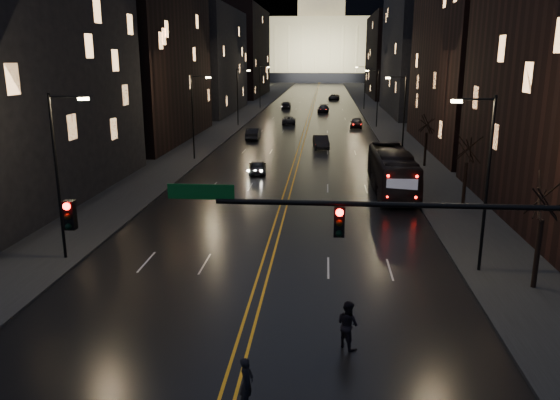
% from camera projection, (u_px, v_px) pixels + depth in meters
% --- Properties ---
extents(ground, '(900.00, 900.00, 0.00)m').
position_uv_depth(ground, '(235.00, 371.00, 19.28)').
color(ground, black).
rests_on(ground, ground).
extents(road, '(20.00, 320.00, 0.02)m').
position_uv_depth(road, '(315.00, 99.00, 144.59)').
color(road, black).
rests_on(road, ground).
extents(sidewalk_left, '(8.00, 320.00, 0.16)m').
position_uv_depth(sidewalk_left, '(262.00, 98.00, 145.69)').
color(sidewalk_left, black).
rests_on(sidewalk_left, ground).
extents(sidewalk_right, '(8.00, 320.00, 0.16)m').
position_uv_depth(sidewalk_right, '(368.00, 99.00, 143.45)').
color(sidewalk_right, black).
rests_on(sidewalk_right, ground).
extents(center_line, '(0.62, 320.00, 0.01)m').
position_uv_depth(center_line, '(315.00, 99.00, 144.58)').
color(center_line, orange).
rests_on(center_line, road).
extents(building_left_mid, '(12.00, 30.00, 28.00)m').
position_uv_depth(building_left_mid, '(139.00, 31.00, 69.46)').
color(building_left_mid, black).
rests_on(building_left_mid, ground).
extents(building_left_far, '(12.00, 34.00, 20.00)m').
position_uv_depth(building_left_far, '(204.00, 61.00, 107.11)').
color(building_left_far, black).
rests_on(building_left_far, ground).
extents(building_left_dist, '(12.00, 40.00, 24.00)m').
position_uv_depth(building_left_dist, '(241.00, 52.00, 152.87)').
color(building_left_dist, black).
rests_on(building_left_dist, ground).
extents(building_right_mid, '(12.00, 34.00, 26.00)m').
position_uv_depth(building_right_mid, '(423.00, 45.00, 102.98)').
color(building_right_mid, black).
rests_on(building_right_mid, ground).
extents(building_right_dist, '(12.00, 40.00, 22.00)m').
position_uv_depth(building_right_dist, '(393.00, 56.00, 149.76)').
color(building_right_dist, black).
rests_on(building_right_dist, ground).
extents(capitol, '(90.00, 50.00, 58.50)m').
position_uv_depth(capitol, '(321.00, 43.00, 255.91)').
color(capitol, black).
rests_on(capitol, ground).
extents(traffic_signal, '(17.29, 0.45, 7.00)m').
position_uv_depth(traffic_signal, '(414.00, 238.00, 17.51)').
color(traffic_signal, black).
rests_on(traffic_signal, ground).
extents(streetlamp_right_near, '(2.13, 0.25, 9.00)m').
position_uv_depth(streetlamp_right_near, '(484.00, 176.00, 26.76)').
color(streetlamp_right_near, black).
rests_on(streetlamp_right_near, ground).
extents(streetlamp_left_near, '(2.13, 0.25, 9.00)m').
position_uv_depth(streetlamp_left_near, '(60.00, 169.00, 28.49)').
color(streetlamp_left_near, black).
rests_on(streetlamp_left_near, ground).
extents(streetlamp_right_mid, '(2.13, 0.25, 9.00)m').
position_uv_depth(streetlamp_right_mid, '(402.00, 114.00, 55.68)').
color(streetlamp_right_mid, black).
rests_on(streetlamp_right_mid, ground).
extents(streetlamp_left_mid, '(2.13, 0.25, 9.00)m').
position_uv_depth(streetlamp_left_mid, '(194.00, 113.00, 57.41)').
color(streetlamp_left_mid, black).
rests_on(streetlamp_left_mid, ground).
extents(streetlamp_right_far, '(2.13, 0.25, 9.00)m').
position_uv_depth(streetlamp_right_far, '(377.00, 95.00, 84.60)').
color(streetlamp_right_far, black).
rests_on(streetlamp_right_far, ground).
extents(streetlamp_left_far, '(2.13, 0.25, 9.00)m').
position_uv_depth(streetlamp_left_far, '(239.00, 94.00, 86.33)').
color(streetlamp_left_far, black).
rests_on(streetlamp_left_far, ground).
extents(streetlamp_right_dist, '(2.13, 0.25, 9.00)m').
position_uv_depth(streetlamp_right_dist, '(364.00, 85.00, 113.52)').
color(streetlamp_right_dist, black).
rests_on(streetlamp_right_dist, ground).
extents(streetlamp_left_dist, '(2.13, 0.25, 9.00)m').
position_uv_depth(streetlamp_left_dist, '(261.00, 85.00, 115.25)').
color(streetlamp_left_dist, black).
rests_on(streetlamp_left_dist, ground).
extents(tree_right_near, '(2.40, 2.40, 6.65)m').
position_uv_depth(tree_right_near, '(544.00, 198.00, 24.80)').
color(tree_right_near, black).
rests_on(tree_right_near, ground).
extents(tree_right_mid, '(2.40, 2.40, 6.65)m').
position_uv_depth(tree_right_mid, '(468.00, 148.00, 38.29)').
color(tree_right_mid, black).
rests_on(tree_right_mid, ground).
extents(tree_right_far, '(2.40, 2.40, 6.65)m').
position_uv_depth(tree_right_far, '(427.00, 122.00, 53.72)').
color(tree_right_far, black).
rests_on(tree_right_far, ground).
extents(bus, '(2.98, 12.35, 3.43)m').
position_uv_depth(bus, '(392.00, 171.00, 44.46)').
color(bus, black).
rests_on(bus, ground).
extents(oncoming_car_a, '(2.05, 4.12, 1.35)m').
position_uv_depth(oncoming_car_a, '(257.00, 167.00, 51.73)').
color(oncoming_car_a, black).
rests_on(oncoming_car_a, ground).
extents(oncoming_car_b, '(1.80, 4.82, 1.57)m').
position_uv_depth(oncoming_car_b, '(253.00, 134.00, 73.07)').
color(oncoming_car_b, black).
rests_on(oncoming_car_b, ground).
extents(oncoming_car_c, '(2.48, 4.84, 1.31)m').
position_uv_depth(oncoming_car_c, '(289.00, 120.00, 90.03)').
color(oncoming_car_c, black).
rests_on(oncoming_car_c, ground).
extents(oncoming_car_d, '(2.39, 5.14, 1.45)m').
position_uv_depth(oncoming_car_d, '(286.00, 105.00, 117.77)').
color(oncoming_car_d, black).
rests_on(oncoming_car_d, ground).
extents(receding_car_a, '(2.18, 4.96, 1.59)m').
position_uv_depth(receding_car_a, '(321.00, 142.00, 65.99)').
color(receding_car_a, black).
rests_on(receding_car_a, ground).
extents(receding_car_b, '(2.24, 4.82, 1.60)m').
position_uv_depth(receding_car_b, '(356.00, 123.00, 85.18)').
color(receding_car_b, black).
rests_on(receding_car_b, ground).
extents(receding_car_c, '(2.44, 5.30, 1.50)m').
position_uv_depth(receding_car_c, '(323.00, 109.00, 108.73)').
color(receding_car_c, black).
rests_on(receding_car_c, ground).
extents(receding_car_d, '(3.06, 5.77, 1.55)m').
position_uv_depth(receding_car_d, '(334.00, 97.00, 140.34)').
color(receding_car_d, black).
rests_on(receding_car_d, ground).
extents(pedestrian_a, '(0.54, 0.70, 1.70)m').
position_uv_depth(pedestrian_a, '(247.00, 383.00, 17.08)').
color(pedestrian_a, black).
rests_on(pedestrian_a, ground).
extents(pedestrian_b, '(1.00, 1.02, 1.90)m').
position_uv_depth(pedestrian_b, '(348.00, 324.00, 20.61)').
color(pedestrian_b, black).
rests_on(pedestrian_b, ground).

